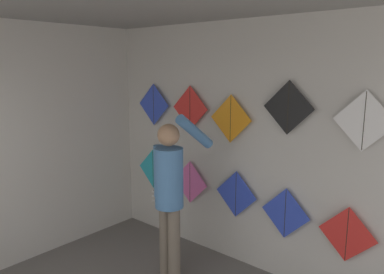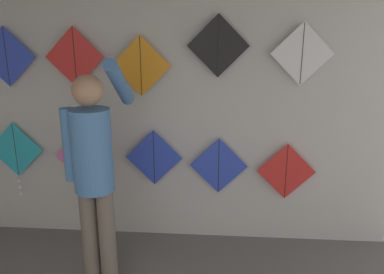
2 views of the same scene
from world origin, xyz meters
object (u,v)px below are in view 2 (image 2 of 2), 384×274
kite_3 (219,166)px  kite_9 (302,54)px  kite_1 (83,156)px  kite_8 (218,46)px  kite_4 (286,172)px  kite_5 (6,57)px  kite_6 (75,57)px  kite_0 (16,154)px  kite_2 (154,158)px  shopkeeper (94,166)px  kite_7 (141,66)px

kite_3 → kite_9: (0.70, 0.00, 1.05)m
kite_1 → kite_8: bearing=0.0°
kite_4 → kite_8: (-0.66, 0.00, 1.15)m
kite_3 → kite_8: (-0.03, 0.00, 1.11)m
kite_8 → kite_1: bearing=180.0°
kite_1 → kite_4: kite_1 is taller
kite_5 → kite_6: same height
kite_1 → kite_5: kite_5 is taller
kite_3 → kite_8: 1.11m
kite_0 → kite_9: 2.87m
kite_0 → kite_9: kite_9 is taller
kite_4 → kite_9: (0.06, 0.00, 1.09)m
kite_2 → kite_4: bearing=0.0°
kite_8 → kite_6: bearing=180.0°
kite_8 → shopkeeper: bearing=-140.4°
shopkeeper → kite_5: bearing=151.6°
kite_0 → kite_3: kite_0 is taller
kite_2 → kite_9: kite_9 is taller
kite_7 → kite_8: bearing=0.0°
kite_1 → kite_3: size_ratio=1.00×
kite_4 → kite_5: kite_5 is taller
kite_0 → kite_2: size_ratio=1.38×
kite_2 → kite_7: kite_7 is taller
kite_1 → kite_8: (1.30, 0.00, 1.05)m
shopkeeper → kite_7: (0.23, 0.76, 0.68)m
shopkeeper → kite_3: (0.94, 0.76, -0.26)m
kite_6 → kite_2: bearing=0.0°
kite_7 → kite_4: bearing=0.0°
kite_2 → kite_9: size_ratio=1.00×
shopkeeper → kite_9: 1.98m
kite_2 → kite_9: (1.32, 0.00, 0.98)m
kite_1 → kite_3: 1.32m
kite_5 → kite_8: kite_8 is taller
kite_3 → kite_4: bearing=0.0°
kite_3 → kite_7: (-0.72, 0.00, 0.94)m
kite_3 → kite_5: kite_5 is taller
kite_4 → kite_9: 1.09m
kite_0 → kite_2: kite_0 is taller
kite_5 → kite_1: bearing=0.0°
shopkeeper → kite_1: shopkeeper is taller
kite_5 → kite_3: bearing=0.0°
kite_5 → kite_9: bearing=0.0°
kite_3 → shopkeeper: bearing=-141.2°
kite_0 → kite_4: kite_0 is taller
kite_3 → kite_9: size_ratio=1.00×
shopkeeper → kite_8: 1.47m
kite_3 → kite_9: bearing=0.0°
kite_5 → kite_7: 1.25m
kite_1 → kite_9: size_ratio=1.00×
kite_5 → kite_8: 1.94m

